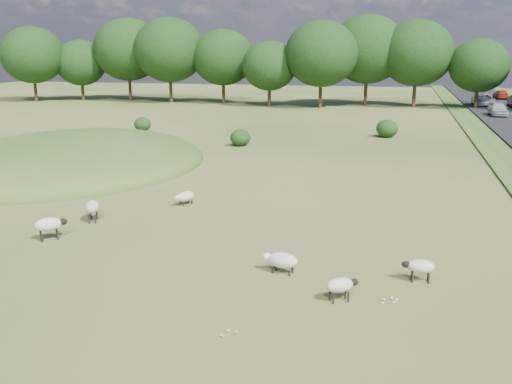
% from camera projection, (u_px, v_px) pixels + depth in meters
% --- Properties ---
extents(ground, '(160.00, 160.00, 0.00)m').
position_uv_depth(ground, '(284.00, 152.00, 40.95)').
color(ground, '#2C4B17').
rests_on(ground, ground).
extents(mound, '(16.00, 20.00, 4.00)m').
position_uv_depth(mound, '(74.00, 165.00, 36.31)').
color(mound, '#33561E').
rests_on(mound, ground).
extents(treeline, '(96.28, 14.66, 11.70)m').
position_uv_depth(treeline, '(332.00, 55.00, 72.95)').
color(treeline, black).
rests_on(treeline, ground).
extents(shrubs, '(23.27, 9.00, 1.49)m').
position_uv_depth(shrubs, '(278.00, 130.00, 47.51)').
color(shrubs, black).
rests_on(shrubs, ground).
extents(sheep_0, '(0.93, 1.31, 0.91)m').
position_uv_depth(sheep_0, '(92.00, 207.00, 24.17)').
color(sheep_0, beige).
rests_on(sheep_0, ground).
extents(sheep_1, '(1.16, 1.10, 0.88)m').
position_uv_depth(sheep_1, '(49.00, 224.00, 21.77)').
color(sheep_1, beige).
rests_on(sheep_1, ground).
extents(sheep_2, '(1.03, 0.49, 0.74)m').
position_uv_depth(sheep_2, '(420.00, 266.00, 17.81)').
color(sheep_2, beige).
rests_on(sheep_2, ground).
extents(sheep_3, '(0.86, 1.17, 0.65)m').
position_uv_depth(sheep_3, '(185.00, 196.00, 26.78)').
color(sheep_3, beige).
rests_on(sheep_3, ground).
extents(sheep_5, '(1.02, 0.81, 0.73)m').
position_uv_depth(sheep_5, '(341.00, 285.00, 16.41)').
color(sheep_5, beige).
rests_on(sheep_5, ground).
extents(sheep_6, '(1.27, 0.71, 0.71)m').
position_uv_depth(sheep_6, '(282.00, 260.00, 18.54)').
color(sheep_6, beige).
rests_on(sheep_6, ground).
extents(car_0, '(2.46, 5.33, 1.48)m').
position_uv_depth(car_0, '(483.00, 100.00, 72.91)').
color(car_0, white).
rests_on(car_0, road).
extents(car_1, '(1.75, 4.30, 1.25)m').
position_uv_depth(car_1, '(501.00, 95.00, 82.96)').
color(car_1, maroon).
rests_on(car_1, road).
extents(car_6, '(1.72, 4.28, 1.46)m').
position_uv_depth(car_6, '(498.00, 109.00, 61.38)').
color(car_6, '#B7BBC0').
rests_on(car_6, road).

